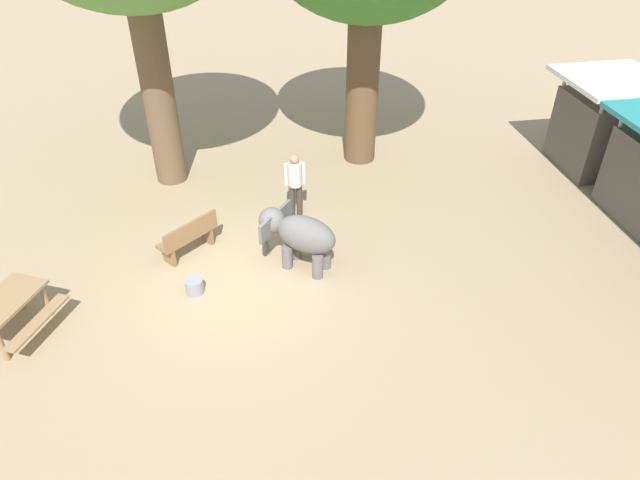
# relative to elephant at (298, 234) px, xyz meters

# --- Properties ---
(ground_plane) EXTENTS (60.00, 60.00, 0.00)m
(ground_plane) POSITION_rel_elephant_xyz_m (0.46, -1.33, -0.79)
(ground_plane) COLOR tan
(elephant) EXTENTS (1.61, 1.71, 1.24)m
(elephant) POSITION_rel_elephant_xyz_m (0.00, 0.00, 0.00)
(elephant) COLOR slate
(elephant) RESTS_ON ground_plane
(person_handler) EXTENTS (0.32, 0.51, 1.62)m
(person_handler) POSITION_rel_elephant_xyz_m (-1.97, 0.20, 0.15)
(person_handler) COLOR #3F3833
(person_handler) RESTS_ON ground_plane
(wooden_bench) EXTENTS (1.21, 1.33, 0.88)m
(wooden_bench) POSITION_rel_elephant_xyz_m (-0.78, -2.29, -0.32)
(wooden_bench) COLOR olive
(wooden_bench) RESTS_ON ground_plane
(picnic_table_near) EXTENTS (1.99, 1.98, 0.78)m
(picnic_table_near) POSITION_rel_elephant_xyz_m (1.17, -5.49, -0.21)
(picnic_table_near) COLOR #9E7A51
(picnic_table_near) RESTS_ON ground_plane
(market_stall_white) EXTENTS (2.50, 2.50, 2.52)m
(market_stall_white) POSITION_rel_elephant_xyz_m (-3.07, 8.59, 0.34)
(market_stall_white) COLOR #59514C
(market_stall_white) RESTS_ON ground_plane
(feed_bucket) EXTENTS (0.36, 0.36, 0.32)m
(feed_bucket) POSITION_rel_elephant_xyz_m (0.57, -2.20, -0.63)
(feed_bucket) COLOR gray
(feed_bucket) RESTS_ON ground_plane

